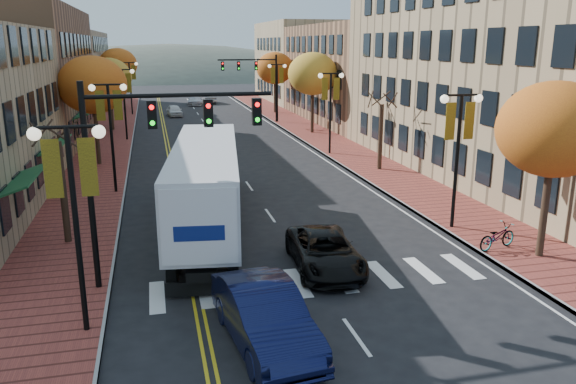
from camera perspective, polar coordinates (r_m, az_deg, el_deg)
ground at (r=18.33m, az=4.74°, el=-11.47°), size 200.00×200.00×0.00m
sidewalk_left at (r=48.86m, az=-17.83°, el=4.69°), size 4.00×85.00×0.15m
sidewalk_right at (r=50.78m, az=2.93°, el=5.75°), size 4.00×85.00×0.15m
building_left_mid at (r=52.93m, az=-26.86°, el=10.48°), size 12.00×24.00×11.00m
building_left_far at (r=77.52m, az=-22.75°, el=11.27°), size 12.00×26.00×9.50m
building_right_near at (r=39.53m, az=24.03°, el=12.74°), size 15.00×28.00×15.00m
building_right_mid at (r=62.36m, az=9.03°, el=11.84°), size 15.00×24.00×10.00m
building_right_far at (r=83.08m, az=3.11°, el=13.05°), size 15.00×20.00×11.00m
tree_left_a at (r=24.56m, az=-21.87°, el=-0.04°), size 0.28×0.28×4.20m
tree_left_b at (r=39.82m, az=-19.24°, el=10.22°), size 4.48×4.48×7.21m
tree_left_c at (r=55.76m, az=-17.74°, el=11.04°), size 4.16×4.16×6.69m
tree_left_d at (r=73.69m, az=-16.89°, el=12.30°), size 4.61×4.61×7.42m
tree_right_a at (r=22.85m, az=25.43°, el=5.73°), size 4.16×4.16×6.69m
tree_right_b at (r=36.94m, az=9.38°, el=5.54°), size 0.28×0.28×4.20m
tree_right_c at (r=51.64m, az=2.53°, el=11.90°), size 4.48×4.48×7.21m
tree_right_d at (r=67.15m, az=-1.35°, el=12.46°), size 4.35×4.35×7.00m
lamp_left_a at (r=16.17m, az=-21.04°, el=0.18°), size 1.96×0.36×6.05m
lamp_left_b at (r=31.86m, az=-17.63°, el=7.29°), size 1.96×0.36×6.05m
lamp_left_c at (r=49.75m, az=-16.36°, el=9.88°), size 1.96×0.36×6.05m
lamp_left_d at (r=67.70m, az=-15.76°, el=11.10°), size 1.96×0.36×6.05m
lamp_right_a at (r=25.36m, az=16.96°, el=5.56°), size 1.96×0.36×6.05m
lamp_right_b at (r=41.75m, az=4.35°, el=9.58°), size 1.96×0.36×6.05m
lamp_right_c at (r=59.08m, az=-1.10°, el=11.17°), size 1.96×0.36×6.05m
traffic_mast_near at (r=18.83m, az=-14.01°, el=4.66°), size 6.10×0.35×7.00m
traffic_mast_far at (r=58.64m, az=-3.07°, el=11.74°), size 6.10×0.34×7.00m
semi_truck at (r=25.26m, az=-8.24°, el=1.46°), size 4.56×16.11×3.98m
navy_sedan at (r=15.80m, az=-2.36°, el=-12.49°), size 2.46×5.41×1.72m
black_suv at (r=20.86m, az=3.77°, el=-6.02°), size 2.64×5.12×1.38m
car_far_white at (r=66.21m, az=-11.47°, el=8.10°), size 1.84×3.88×1.28m
car_far_silver at (r=78.08m, az=-9.42°, el=9.21°), size 2.35×4.81×1.35m
car_far_oncoming at (r=80.01m, az=-8.02°, el=9.43°), size 1.62×4.40×1.44m
bicycle at (r=23.93m, az=20.48°, el=-4.25°), size 2.07×1.23×1.03m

